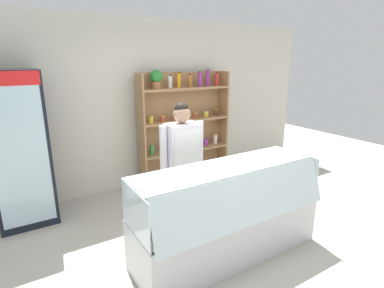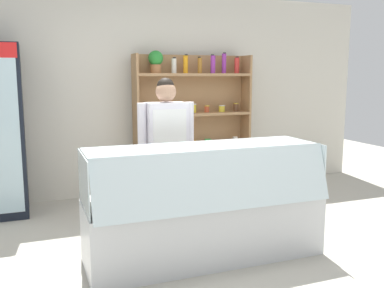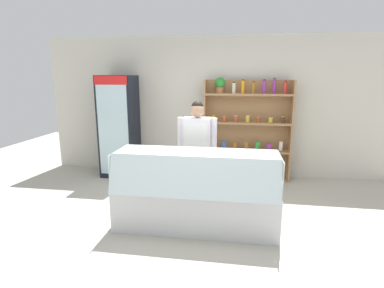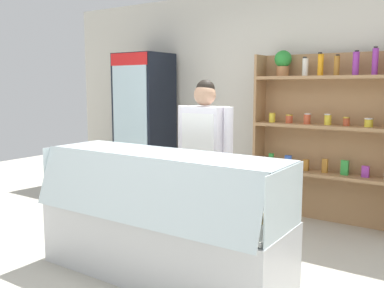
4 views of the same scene
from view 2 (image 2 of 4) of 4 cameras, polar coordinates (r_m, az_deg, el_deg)
name	(u,v)px [view 2 (image 2 of 4)]	position (r m, az deg, el deg)	size (l,w,h in m)	color
ground_plane	(205,252)	(4.05, 1.80, -14.25)	(12.00, 12.00, 0.00)	#B7B2A3
back_wall	(142,94)	(5.88, -6.69, 6.57)	(6.80, 0.10, 2.70)	beige
shelving_unit	(191,116)	(5.83, -0.20, 3.78)	(1.62, 0.29, 1.92)	#9E754C
deli_display_case	(204,223)	(3.85, 1.59, -10.53)	(2.07, 0.74, 1.01)	silver
shop_clerk	(166,142)	(4.39, -3.42, 0.25)	(0.60, 0.25, 1.59)	#4C4233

